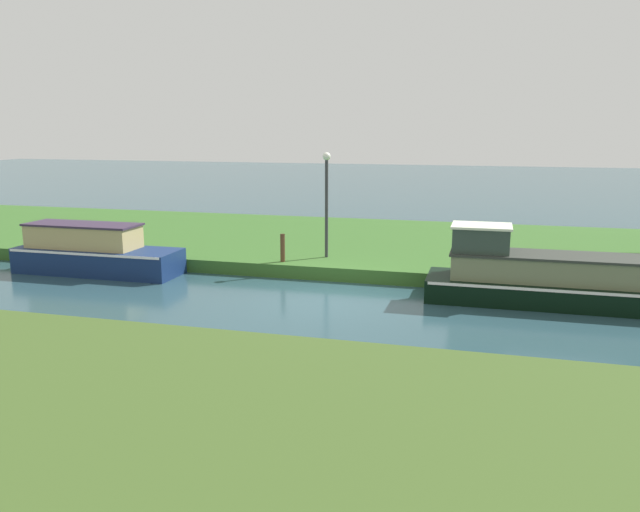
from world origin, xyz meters
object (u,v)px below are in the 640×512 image
Objects in this scene: navy_narrowboat at (94,252)px; mooring_post_far at (283,248)px; mooring_post_near at (548,264)px; lamp_post at (327,193)px; black_barge at (578,282)px.

mooring_post_far is at bearing 12.70° from navy_narrowboat.
mooring_post_near is at bearing 0.00° from mooring_post_far.
mooring_post_far is at bearing 180.00° from mooring_post_near.
lamp_post is 2.16m from mooring_post_far.
black_barge is at bearing -8.86° from mooring_post_far.
black_barge is at bearing -64.18° from mooring_post_near.
lamp_post is at bearing 42.72° from mooring_post_far.
black_barge reaches higher than mooring_post_near.
black_barge is 13.70m from navy_narrowboat.
navy_narrowboat is 5.74m from mooring_post_far.
mooring_post_near is 7.49m from mooring_post_far.
mooring_post_near is (-0.61, 1.26, 0.15)m from black_barge.
mooring_post_near is 0.87× the size of mooring_post_far.
mooring_post_far is (5.60, 1.26, 0.18)m from navy_narrowboat.
lamp_post is 4.42× the size of mooring_post_near.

